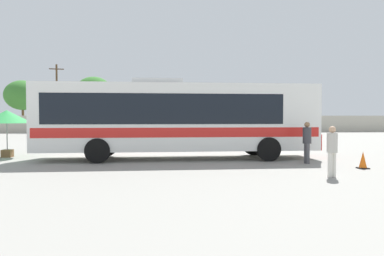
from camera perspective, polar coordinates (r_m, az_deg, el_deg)
ground_plane at (r=26.34m, az=-3.95°, el=-2.40°), size 300.00×300.00×0.00m
perimeter_wall at (r=43.78m, az=-4.17°, el=0.64°), size 80.00×0.30×2.11m
coach_bus_white_red at (r=16.06m, az=-2.75°, el=1.83°), size 12.52×2.90×3.62m
attendant_by_bus_door at (r=15.21m, az=18.13°, el=-1.86°), size 0.38×0.38×1.72m
passenger_waiting_on_apron at (r=12.03m, az=21.76°, el=-3.08°), size 0.42×0.42×1.63m
vendor_umbrella_near_gate_green at (r=18.91m, az=-27.83°, el=1.52°), size 2.24×2.24×2.24m
parked_car_leftmost_maroon at (r=41.14m, az=-18.07°, el=0.13°), size 4.19×2.19×1.52m
parked_car_second_dark_blue at (r=40.58m, az=-10.24°, el=0.12°), size 4.25×2.08×1.44m
parked_car_third_silver at (r=39.75m, az=-1.37°, el=0.10°), size 4.61×2.00×1.41m
utility_pole_near at (r=48.79m, az=-21.06°, el=4.74°), size 1.80×0.37×8.72m
roadside_tree_left at (r=54.07m, az=-25.76°, el=4.79°), size 4.83×4.83×7.00m
roadside_tree_midleft at (r=51.61m, az=-15.63°, el=5.56°), size 5.19×5.19×7.60m
traffic_cone_on_apron at (r=14.53m, az=25.97°, el=-4.74°), size 0.36×0.36×0.64m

